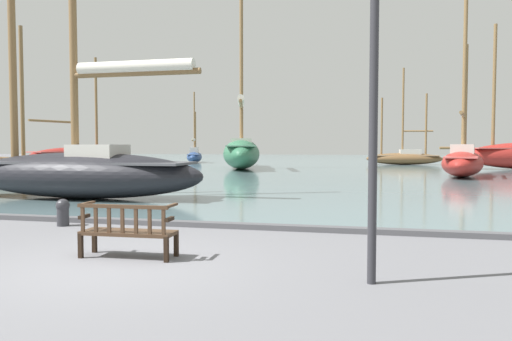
% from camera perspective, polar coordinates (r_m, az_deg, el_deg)
% --- Properties ---
extents(ground_plane, '(160.00, 160.00, 0.00)m').
position_cam_1_polar(ground_plane, '(8.33, -16.30, -10.39)').
color(ground_plane, slate).
extents(harbor_water, '(100.00, 80.00, 0.08)m').
position_cam_1_polar(harbor_water, '(51.23, 8.78, 0.84)').
color(harbor_water, slate).
rests_on(harbor_water, ground).
extents(quay_edge_kerb, '(40.00, 0.30, 0.12)m').
position_cam_1_polar(quay_edge_kerb, '(11.76, -6.95, -6.10)').
color(quay_edge_kerb, '#4C4C50').
rests_on(quay_edge_kerb, ground).
extents(park_bench, '(1.61, 0.57, 0.92)m').
position_cam_1_polar(park_bench, '(8.73, -14.46, -6.60)').
color(park_bench, black).
rests_on(park_bench, ground).
extents(sailboat_mid_starboard, '(3.67, 9.11, 11.27)m').
position_cam_1_polar(sailboat_mid_starboard, '(31.16, 22.54, 1.12)').
color(sailboat_mid_starboard, maroon).
rests_on(sailboat_mid_starboard, harbor_water).
extents(sailboat_distant_harbor, '(5.53, 13.34, 13.20)m').
position_cam_1_polar(sailboat_distant_harbor, '(38.07, -1.68, 2.17)').
color(sailboat_distant_harbor, '#2D6647').
rests_on(sailboat_distant_harbor, harbor_water).
extents(sailboat_outer_starboard, '(3.00, 6.78, 7.19)m').
position_cam_1_polar(sailboat_outer_starboard, '(51.17, -7.05, 1.69)').
color(sailboat_outer_starboard, navy).
rests_on(sailboat_outer_starboard, harbor_water).
extents(sailboat_nearest_port, '(4.38, 9.59, 11.29)m').
position_cam_1_polar(sailboat_nearest_port, '(45.96, -20.12, 1.71)').
color(sailboat_nearest_port, maroon).
rests_on(sailboat_nearest_port, harbor_water).
extents(sailboat_mid_port, '(6.94, 2.41, 8.78)m').
position_cam_1_polar(sailboat_mid_port, '(47.46, 16.62, 1.53)').
color(sailboat_mid_port, brown).
rests_on(sailboat_mid_port, harbor_water).
extents(sailboat_outer_port, '(8.81, 2.65, 12.21)m').
position_cam_1_polar(sailboat_outer_port, '(18.01, -19.27, 0.38)').
color(sailboat_outer_port, black).
rests_on(sailboat_outer_port, harbor_water).
extents(mooring_bollard, '(0.32, 0.32, 0.64)m').
position_cam_1_polar(mooring_bollard, '(12.59, -21.21, -4.34)').
color(mooring_bollard, '#2D2D33').
rests_on(mooring_bollard, ground).
extents(lamp_post, '(0.28, 0.28, 4.32)m').
position_cam_1_polar(lamp_post, '(6.99, 13.30, 8.67)').
color(lamp_post, '#2D2D33').
rests_on(lamp_post, ground).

